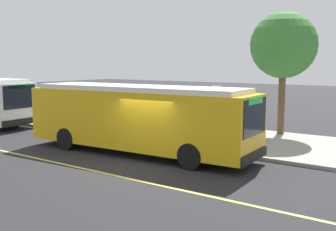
# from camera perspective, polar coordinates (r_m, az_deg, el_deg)

# --- Properties ---
(ground_plane) EXTENTS (120.00, 120.00, 0.00)m
(ground_plane) POSITION_cam_1_polar(r_m,az_deg,el_deg) (16.16, -2.67, -6.61)
(ground_plane) COLOR #232326
(sidewalk_curb) EXTENTS (44.00, 6.40, 0.15)m
(sidewalk_curb) POSITION_cam_1_polar(r_m,az_deg,el_deg) (21.07, 7.51, -3.14)
(sidewalk_curb) COLOR gray
(sidewalk_curb) RESTS_ON ground_plane
(lane_stripe_center) EXTENTS (36.00, 0.14, 0.01)m
(lane_stripe_center) POSITION_cam_1_polar(r_m,az_deg,el_deg) (14.55, -8.10, -8.25)
(lane_stripe_center) COLOR #E0D64C
(lane_stripe_center) RESTS_ON ground_plane
(transit_bus_main) EXTENTS (10.77, 3.14, 2.95)m
(transit_bus_main) POSITION_cam_1_polar(r_m,az_deg,el_deg) (17.50, -4.27, -0.15)
(transit_bus_main) COLOR gold
(transit_bus_main) RESTS_ON ground_plane
(bus_shelter) EXTENTS (2.90, 1.60, 2.48)m
(bus_shelter) POSITION_cam_1_polar(r_m,az_deg,el_deg) (21.67, 4.16, 2.12)
(bus_shelter) COLOR #333338
(bus_shelter) RESTS_ON sidewalk_curb
(waiting_bench) EXTENTS (1.60, 0.48, 0.95)m
(waiting_bench) POSITION_cam_1_polar(r_m,az_deg,el_deg) (21.61, 4.77, -1.34)
(waiting_bench) COLOR brown
(waiting_bench) RESTS_ON sidewalk_curb
(route_sign_post) EXTENTS (0.44, 0.08, 2.80)m
(route_sign_post) POSITION_cam_1_polar(r_m,az_deg,el_deg) (18.21, 6.83, 1.19)
(route_sign_post) COLOR #333338
(route_sign_post) RESTS_ON sidewalk_curb
(street_tree_near_shelter) EXTENTS (3.46, 3.46, 6.43)m
(street_tree_near_shelter) POSITION_cam_1_polar(r_m,az_deg,el_deg) (22.18, 16.01, 9.47)
(street_tree_near_shelter) COLOR brown
(street_tree_near_shelter) RESTS_ON sidewalk_curb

